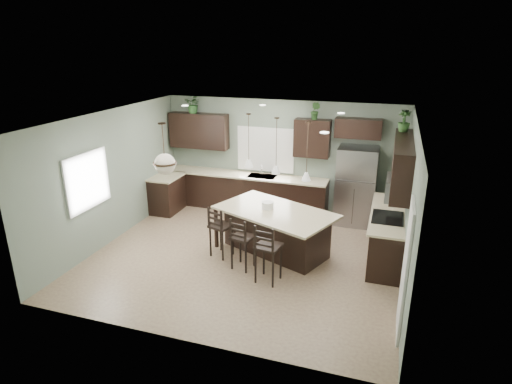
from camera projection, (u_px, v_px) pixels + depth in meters
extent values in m
plane|color=#9E8466|center=(245.00, 255.00, 8.70)|extent=(6.00, 6.00, 0.00)
cube|color=white|center=(405.00, 271.00, 6.11)|extent=(0.04, 0.82, 2.04)
cube|color=white|center=(266.00, 150.00, 10.76)|extent=(1.35, 0.02, 1.00)
cube|color=white|center=(87.00, 181.00, 8.34)|extent=(0.02, 1.10, 1.00)
cube|color=black|center=(167.00, 194.00, 10.86)|extent=(0.60, 0.90, 0.90)
cube|color=beige|center=(166.00, 177.00, 10.70)|extent=(0.66, 0.96, 0.04)
cube|color=black|center=(245.00, 192.00, 11.00)|extent=(4.20, 0.60, 0.90)
cube|color=beige|center=(245.00, 175.00, 10.83)|extent=(4.20, 0.66, 0.04)
cube|color=gray|center=(262.00, 176.00, 10.69)|extent=(0.70, 0.45, 0.01)
cylinder|color=silver|center=(262.00, 171.00, 10.62)|extent=(0.02, 0.02, 0.28)
cube|color=black|center=(199.00, 131.00, 11.00)|extent=(1.55, 0.34, 0.90)
cube|color=black|center=(312.00, 138.00, 10.14)|extent=(0.85, 0.34, 0.90)
cube|color=black|center=(358.00, 128.00, 9.74)|extent=(1.05, 0.34, 0.45)
cube|color=black|center=(387.00, 235.00, 8.56)|extent=(0.60, 2.35, 0.90)
cube|color=beige|center=(388.00, 214.00, 8.41)|extent=(0.66, 2.35, 0.04)
cube|color=black|center=(388.00, 218.00, 8.15)|extent=(0.58, 0.75, 0.02)
cube|color=gray|center=(370.00, 239.00, 8.40)|extent=(0.01, 0.72, 0.60)
cube|color=black|center=(402.00, 164.00, 8.02)|extent=(0.34, 2.35, 0.90)
cube|color=gray|center=(397.00, 188.00, 7.92)|extent=(0.40, 0.75, 0.40)
cube|color=gray|center=(356.00, 186.00, 9.99)|extent=(0.90, 0.74, 1.85)
cube|color=black|center=(275.00, 232.00, 8.69)|extent=(2.67, 2.12, 0.92)
cylinder|color=white|center=(268.00, 205.00, 8.63)|extent=(0.24, 0.24, 0.14)
cube|color=black|center=(221.00, 231.00, 8.54)|extent=(0.50, 0.50, 1.08)
cube|color=black|center=(243.00, 243.00, 8.07)|extent=(0.46, 0.46, 1.06)
cube|color=black|center=(268.00, 253.00, 7.60)|extent=(0.48, 0.48, 1.14)
imported|color=#265023|center=(193.00, 104.00, 10.78)|extent=(0.41, 0.36, 0.45)
imported|color=#294F22|center=(315.00, 111.00, 9.88)|extent=(0.28, 0.26, 0.41)
imported|color=#2E5826|center=(404.00, 121.00, 8.55)|extent=(0.29, 0.29, 0.43)
plane|color=slate|center=(281.00, 156.00, 10.71)|extent=(6.00, 0.00, 6.00)
plane|color=slate|center=(177.00, 254.00, 5.77)|extent=(6.00, 0.00, 6.00)
plane|color=slate|center=(112.00, 176.00, 9.11)|extent=(0.00, 5.50, 5.50)
plane|color=slate|center=(409.00, 208.00, 7.37)|extent=(0.00, 5.50, 5.50)
plane|color=white|center=(244.00, 118.00, 7.77)|extent=(6.00, 6.00, 0.00)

